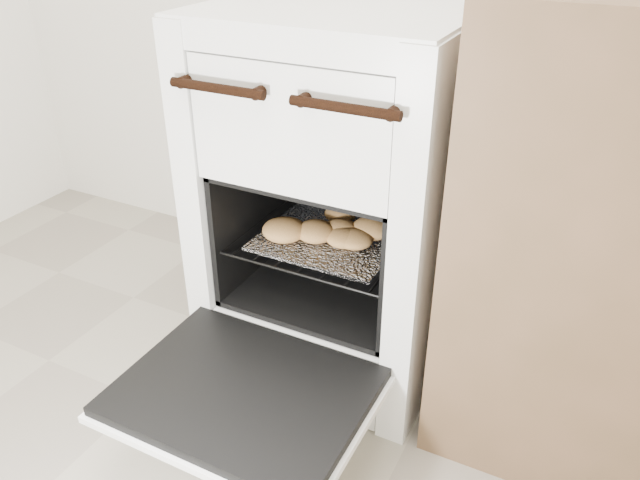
{
  "coord_description": "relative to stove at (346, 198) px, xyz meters",
  "views": [
    {
      "loc": [
        0.63,
        -0.17,
        1.15
      ],
      "look_at": [
        0.02,
        1.02,
        0.4
      ],
      "focal_mm": 35.0,
      "sensor_mm": 36.0,
      "label": 1
    }
  ],
  "objects": [
    {
      "name": "baked_rolls",
      "position": [
        0.0,
        -0.09,
        -0.05
      ],
      "size": [
        0.33,
        0.27,
        0.05
      ],
      "color": "tan",
      "rests_on": "foil_sheet"
    },
    {
      "name": "foil_sheet",
      "position": [
        0.0,
        -0.09,
        -0.07
      ],
      "size": [
        0.34,
        0.3,
        0.01
      ],
      "primitive_type": "cube",
      "color": "white",
      "rests_on": "oven_rack"
    },
    {
      "name": "stove",
      "position": [
        0.0,
        0.0,
        0.0
      ],
      "size": [
        0.6,
        0.67,
        0.93
      ],
      "color": "white",
      "rests_on": "ground"
    },
    {
      "name": "oven_rack",
      "position": [
        -0.0,
        -0.07,
        -0.08
      ],
      "size": [
        0.44,
        0.42,
        0.01
      ],
      "color": "black",
      "rests_on": "stove"
    },
    {
      "name": "oven_door",
      "position": [
        0.0,
        -0.51,
        -0.25
      ],
      "size": [
        0.54,
        0.42,
        0.04
      ],
      "color": "black",
      "rests_on": "stove"
    }
  ]
}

